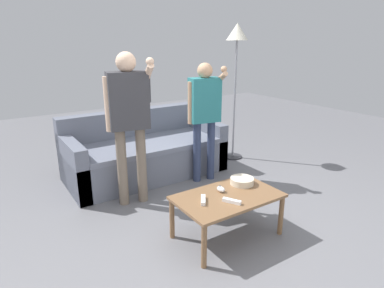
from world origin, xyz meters
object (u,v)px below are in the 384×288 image
object	(u,v)px
game_remote_nunchuk	(221,189)
game_remote_wand_near	(232,201)
couch	(145,153)
player_left	(129,112)
coffee_table	(228,201)
snack_bowl	(242,181)
floor_lamp	(237,46)
game_remote_wand_far	(203,200)
player_right	(205,109)

from	to	relation	value
game_remote_nunchuk	game_remote_wand_near	bearing A→B (deg)	-104.03
couch	game_remote_wand_near	world-z (taller)	couch
game_remote_nunchuk	player_left	world-z (taller)	player_left
game_remote_wand_near	game_remote_nunchuk	bearing A→B (deg)	75.97
coffee_table	player_left	world-z (taller)	player_left
snack_bowl	floor_lamp	bearing A→B (deg)	52.23
coffee_table	game_remote_wand_far	size ratio (longest dim) A/B	6.10
player_right	snack_bowl	bearing A→B (deg)	-105.98
coffee_table	floor_lamp	distance (m)	2.44
player_right	couch	bearing A→B (deg)	132.36
game_remote_wand_near	game_remote_wand_far	size ratio (longest dim) A/B	1.04
game_remote_nunchuk	game_remote_wand_far	size ratio (longest dim) A/B	0.59
snack_bowl	game_remote_nunchuk	distance (m)	0.27
snack_bowl	floor_lamp	xyz separation A→B (m)	(1.13, 1.45, 1.17)
coffee_table	snack_bowl	world-z (taller)	snack_bowl
coffee_table	player_right	world-z (taller)	player_right
couch	floor_lamp	world-z (taller)	floor_lamp
game_remote_wand_far	couch	bearing A→B (deg)	81.03
couch	floor_lamp	distance (m)	1.90
snack_bowl	player_left	distance (m)	1.29
couch	game_remote_wand_far	distance (m)	1.71
couch	game_remote_nunchuk	xyz separation A→B (m)	(-0.03, -1.62, 0.14)
snack_bowl	game_remote_wand_near	xyz separation A→B (m)	(-0.32, -0.23, -0.01)
snack_bowl	game_remote_wand_far	xyz separation A→B (m)	(-0.50, -0.09, -0.01)
game_remote_wand_near	snack_bowl	bearing A→B (deg)	36.42
game_remote_wand_near	game_remote_wand_far	bearing A→B (deg)	141.89
player_left	game_remote_wand_near	distance (m)	1.36
game_remote_wand_far	game_remote_wand_near	bearing A→B (deg)	-38.11
player_right	player_left	xyz separation A→B (m)	(-0.98, -0.07, 0.09)
player_right	game_remote_wand_near	size ratio (longest dim) A/B	9.25
couch	game_remote_wand_near	size ratio (longest dim) A/B	12.69
player_right	game_remote_wand_near	xyz separation A→B (m)	(-0.61, -1.25, -0.49)
player_right	game_remote_nunchuk	bearing A→B (deg)	-118.19
game_remote_nunchuk	game_remote_wand_near	world-z (taller)	game_remote_nunchuk
snack_bowl	game_remote_wand_near	world-z (taller)	snack_bowl
snack_bowl	game_remote_wand_near	size ratio (longest dim) A/B	1.41
player_left	game_remote_wand_near	world-z (taller)	player_left
coffee_table	floor_lamp	world-z (taller)	floor_lamp
floor_lamp	player_right	bearing A→B (deg)	-152.32
snack_bowl	game_remote_nunchuk	size ratio (longest dim) A/B	2.47
player_left	game_remote_wand_far	bearing A→B (deg)	-79.92
snack_bowl	game_remote_nunchuk	bearing A→B (deg)	-175.56
game_remote_wand_near	player_left	bearing A→B (deg)	107.38
couch	snack_bowl	bearing A→B (deg)	-81.55
game_remote_wand_far	coffee_table	bearing A→B (deg)	-5.19
couch	snack_bowl	xyz separation A→B (m)	(0.24, -1.59, 0.14)
game_remote_wand_near	player_right	bearing A→B (deg)	64.03
game_remote_nunchuk	player_left	distance (m)	1.19
couch	game_remote_wand_far	xyz separation A→B (m)	(-0.27, -1.68, 0.13)
snack_bowl	player_left	bearing A→B (deg)	126.09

